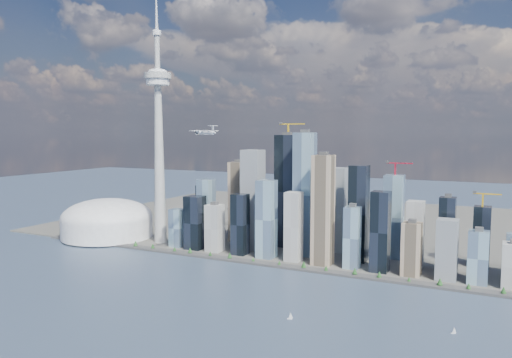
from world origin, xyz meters
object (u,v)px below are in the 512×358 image
at_px(airplane, 205,132).
at_px(sailboat_east, 454,331).
at_px(dome_stadium, 107,221).
at_px(sailboat_west, 290,317).
at_px(needle_tower, 159,133).

bearing_deg(airplane, sailboat_east, 10.44).
relative_size(airplane, sailboat_east, 6.68).
height_order(dome_stadium, sailboat_west, dome_stadium).
relative_size(needle_tower, dome_stadium, 2.75).
relative_size(needle_tower, sailboat_east, 62.22).
bearing_deg(needle_tower, sailboat_west, -34.02).
xyz_separation_m(sailboat_west, sailboat_east, (192.45, 43.75, -0.44)).
bearing_deg(sailboat_west, needle_tower, 123.56).
bearing_deg(dome_stadium, airplane, -20.43).
bearing_deg(dome_stadium, sailboat_west, -25.97).
bearing_deg(sailboat_west, sailboat_east, -9.62).
bearing_deg(sailboat_west, airplane, 123.84).
bearing_deg(airplane, dome_stadium, -176.19).
bearing_deg(dome_stadium, sailboat_east, -16.87).
height_order(sailboat_west, sailboat_east, sailboat_west).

